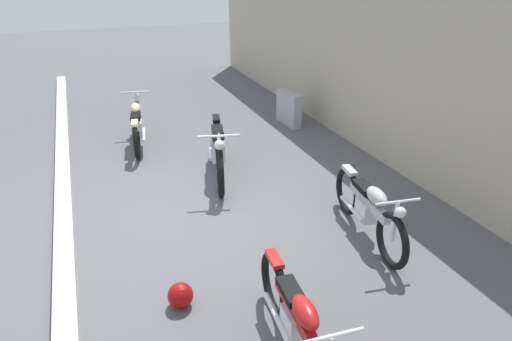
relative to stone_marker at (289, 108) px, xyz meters
The scene contains 9 objects.
ground_plane 4.30m from the stone_marker, 47.83° to the right, with size 40.00×40.00×0.00m, color #56565B.
building_wall 3.28m from the stone_marker, 16.45° to the left, with size 18.00×0.30×3.39m, color #B2A893.
curb_strip 5.52m from the stone_marker, 58.51° to the right, with size 18.00×0.24×0.12m, color #B7B2A8.
stone_marker is the anchor object (origin of this frame).
helmet 5.99m from the stone_marker, 36.35° to the right, with size 0.28×0.28×0.28m, color maroon.
motorcycle_cream 3.29m from the stone_marker, 89.21° to the right, with size 2.03×0.60×0.92m.
motorcycle_black 2.94m from the stone_marker, 49.03° to the right, with size 2.19×0.84×1.01m.
motorcycle_silver 4.53m from the stone_marker, 12.21° to the right, with size 1.97×0.55×0.89m.
motorcycle_red 6.48m from the stone_marker, 24.74° to the right, with size 1.94×0.54×0.87m.
Camera 1 is at (5.69, -1.00, 3.37)m, focal length 31.47 mm.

